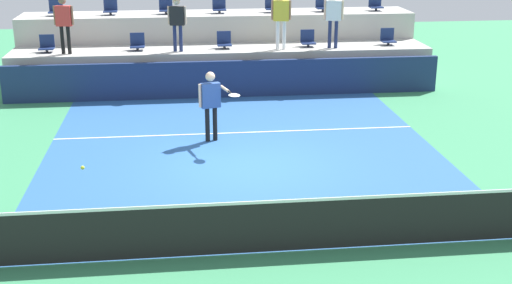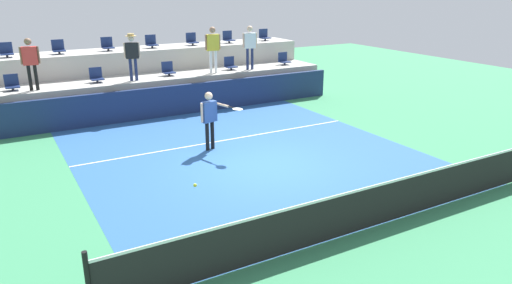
{
  "view_description": "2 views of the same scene",
  "coord_description": "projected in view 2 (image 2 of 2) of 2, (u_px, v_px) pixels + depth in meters",
  "views": [
    {
      "loc": [
        -1.41,
        -13.76,
        5.19
      ],
      "look_at": [
        0.05,
        -1.29,
        0.99
      ],
      "focal_mm": 47.57,
      "sensor_mm": 36.0,
      "label": 1
    },
    {
      "loc": [
        -5.97,
        -10.19,
        4.6
      ],
      "look_at": [
        -0.87,
        -1.19,
        1.15
      ],
      "focal_mm": 33.39,
      "sensor_mm": 36.0,
      "label": 2
    }
  ],
  "objects": [
    {
      "name": "spectator_in_grey",
      "position": [
        213.0,
        45.0,
        18.4
      ],
      "size": [
        0.62,
        0.27,
        1.78
      ],
      "color": "white",
      "rests_on": "seating_tier_lower"
    },
    {
      "name": "stadium_chair_upper_mid_right",
      "position": [
        192.0,
        40.0,
        20.22
      ],
      "size": [
        0.44,
        0.4,
        0.52
      ],
      "color": "#2D2D33",
      "rests_on": "seating_tier_upper"
    },
    {
      "name": "stadium_chair_lower_left",
      "position": [
        96.0,
        76.0,
        16.93
      ],
      "size": [
        0.44,
        0.4,
        0.52
      ],
      "color": "#2D2D33",
      "rests_on": "seating_tier_lower"
    },
    {
      "name": "seating_tier_upper",
      "position": [
        152.0,
        73.0,
        19.83
      ],
      "size": [
        13.0,
        1.8,
        2.1
      ],
      "primitive_type": "cube",
      "color": "#ADAAA3",
      "rests_on": "ground_plane"
    },
    {
      "name": "sponsor_backboard",
      "position": [
        180.0,
        100.0,
        17.43
      ],
      "size": [
        13.0,
        0.16,
        1.1
      ],
      "primitive_type": "cube",
      "color": "navy",
      "rests_on": "ground_plane"
    },
    {
      "name": "spectator_with_hat",
      "position": [
        132.0,
        52.0,
        16.94
      ],
      "size": [
        0.58,
        0.45,
        1.68
      ],
      "color": "navy",
      "rests_on": "seating_tier_lower"
    },
    {
      "name": "stadium_chair_lower_center",
      "position": [
        168.0,
        70.0,
        18.18
      ],
      "size": [
        0.44,
        0.4,
        0.52
      ],
      "color": "#2D2D33",
      "rests_on": "seating_tier_lower"
    },
    {
      "name": "tennis_ball",
      "position": [
        195.0,
        185.0,
        8.49
      ],
      "size": [
        0.07,
        0.07,
        0.07
      ],
      "color": "#CCE033"
    },
    {
      "name": "stadium_chair_upper_right",
      "position": [
        228.0,
        38.0,
        21.03
      ],
      "size": [
        0.44,
        0.4,
        0.52
      ],
      "color": "#2D2D33",
      "rests_on": "seating_tier_upper"
    },
    {
      "name": "ground_plane",
      "position": [
        262.0,
        165.0,
        12.66
      ],
      "size": [
        40.0,
        40.0,
        0.0
      ],
      "primitive_type": "plane",
      "color": "#388456"
    },
    {
      "name": "spectator_in_white",
      "position": [
        250.0,
        43.0,
        19.17
      ],
      "size": [
        0.61,
        0.28,
        1.75
      ],
      "color": "navy",
      "rests_on": "seating_tier_lower"
    },
    {
      "name": "spectator_leaning_on_rail",
      "position": [
        30.0,
        59.0,
        15.38
      ],
      "size": [
        0.6,
        0.25,
        1.7
      ],
      "color": "black",
      "rests_on": "seating_tier_lower"
    },
    {
      "name": "court_inner_paint",
      "position": [
        244.0,
        154.0,
        13.48
      ],
      "size": [
        9.0,
        10.0,
        0.01
      ],
      "primitive_type": "cube",
      "color": "#285693",
      "rests_on": "ground_plane"
    },
    {
      "name": "stadium_chair_lower_far_right",
      "position": [
        284.0,
        59.0,
        20.64
      ],
      "size": [
        0.44,
        0.4,
        0.52
      ],
      "color": "#2D2D33",
      "rests_on": "seating_tier_lower"
    },
    {
      "name": "stadium_chair_upper_far_left",
      "position": [
        6.0,
        51.0,
        16.9
      ],
      "size": [
        0.44,
        0.4,
        0.52
      ],
      "color": "#2D2D33",
      "rests_on": "seating_tier_upper"
    },
    {
      "name": "tennis_player",
      "position": [
        210.0,
        115.0,
        13.53
      ],
      "size": [
        0.96,
        1.14,
        1.71
      ],
      "color": "black",
      "rests_on": "ground_plane"
    },
    {
      "name": "seating_tier_lower",
      "position": [
        168.0,
        91.0,
        18.48
      ],
      "size": [
        13.0,
        1.8,
        1.25
      ],
      "primitive_type": "cube",
      "color": "#ADAAA3",
      "rests_on": "ground_plane"
    },
    {
      "name": "stadium_chair_lower_far_left",
      "position": [
        12.0,
        84.0,
        15.66
      ],
      "size": [
        0.44,
        0.4,
        0.52
      ],
      "color": "#2D2D33",
      "rests_on": "seating_tier_lower"
    },
    {
      "name": "stadium_chair_upper_far_right",
      "position": [
        264.0,
        36.0,
        21.89
      ],
      "size": [
        0.44,
        0.4,
        0.52
      ],
      "color": "#2D2D33",
      "rests_on": "seating_tier_upper"
    },
    {
      "name": "court_service_line",
      "position": [
        223.0,
        141.0,
        14.63
      ],
      "size": [
        9.0,
        0.06,
        0.0
      ],
      "primitive_type": "cube",
      "color": "white",
      "rests_on": "ground_plane"
    },
    {
      "name": "stadium_chair_upper_mid_left",
      "position": [
        107.0,
        45.0,
        18.56
      ],
      "size": [
        0.44,
        0.4,
        0.52
      ],
      "color": "#2D2D33",
      "rests_on": "seating_tier_upper"
    },
    {
      "name": "stadium_chair_upper_left",
      "position": [
        58.0,
        48.0,
        17.72
      ],
      "size": [
        0.44,
        0.4,
        0.52
      ],
      "color": "#2D2D33",
      "rests_on": "seating_tier_upper"
    },
    {
      "name": "stadium_chair_upper_center",
      "position": [
        151.0,
        42.0,
        19.39
      ],
      "size": [
        0.44,
        0.4,
        0.52
      ],
      "color": "#2D2D33",
      "rests_on": "seating_tier_upper"
    },
    {
      "name": "stadium_chair_lower_right",
      "position": [
        230.0,
        64.0,
        19.42
      ],
      "size": [
        0.44,
        0.4,
        0.52
      ],
      "color": "#2D2D33",
      "rests_on": "seating_tier_lower"
    },
    {
      "name": "tennis_net",
      "position": [
        366.0,
        207.0,
        9.2
      ],
      "size": [
        10.48,
        0.08,
        1.07
      ],
      "color": "black",
      "rests_on": "ground_plane"
    }
  ]
}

